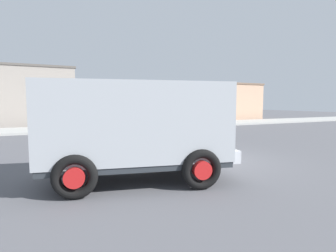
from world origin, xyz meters
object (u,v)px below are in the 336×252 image
truck_foreground (137,125)px  car_red_near (139,128)px  cyclist (197,132)px  pedestrian_near_kerb (78,124)px  traffic_light_pole (157,108)px

truck_foreground → car_red_near: bearing=71.0°
cyclist → pedestrian_near_kerb: bearing=122.1°
car_red_near → cyclist: bearing=-63.2°
pedestrian_near_kerb → cyclist: bearing=-57.9°
truck_foreground → car_red_near: (2.63, 7.63, -0.85)m
truck_foreground → traffic_light_pole: size_ratio=1.81×
traffic_light_pole → pedestrian_near_kerb: traffic_light_pole is taller
traffic_light_pole → car_red_near: 3.08m
cyclist → pedestrian_near_kerb: size_ratio=1.07×
cyclist → car_red_near: (-1.84, 3.65, -0.05)m
cyclist → car_red_near: size_ratio=0.41×
truck_foreground → pedestrian_near_kerb: (-0.43, 11.80, -0.82)m
cyclist → car_red_near: bearing=116.8°
car_red_near → pedestrian_near_kerb: pedestrian_near_kerb is taller
truck_foreground → traffic_light_pole: bearing=61.4°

